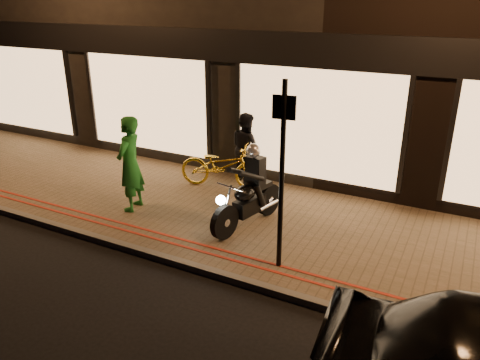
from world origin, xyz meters
name	(u,v)px	position (x,y,z in m)	size (l,w,h in m)	color
ground	(228,283)	(0.00, 0.00, 0.00)	(90.00, 90.00, 0.00)	black
sidewalk	(278,227)	(0.00, 2.00, 0.06)	(50.00, 4.00, 0.12)	brown
kerb_stone	(229,278)	(0.00, 0.05, 0.06)	(50.00, 0.14, 0.12)	#59544C
red_kerb_lines	(244,259)	(0.00, 0.55, 0.12)	(50.00, 0.26, 0.01)	maroon
motorcycle	(249,195)	(-0.49, 1.73, 0.73)	(0.73, 1.92, 1.59)	black
sign_post	(282,168)	(0.58, 0.66, 1.80)	(0.35, 0.09, 3.00)	black
bicycle_gold	(222,166)	(-1.87, 3.14, 0.63)	(0.67, 1.92, 1.01)	gold
person_green	(130,164)	(-2.91, 1.30, 1.09)	(0.70, 0.46, 1.93)	#1B671F
person_dark	(246,147)	(-1.58, 3.77, 0.93)	(0.79, 0.61, 1.62)	black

